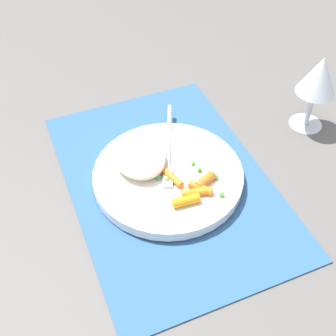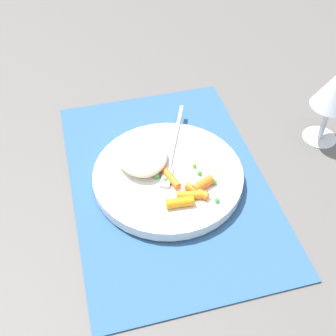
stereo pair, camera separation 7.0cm
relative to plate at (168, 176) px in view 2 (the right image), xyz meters
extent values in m
plane|color=#565451|center=(0.00, 0.00, -0.02)|extent=(2.40, 2.40, 0.00)
cube|color=#2D5684|center=(0.00, 0.00, -0.01)|extent=(0.48, 0.33, 0.01)
cylinder|color=white|center=(0.00, 0.00, 0.00)|extent=(0.25, 0.25, 0.02)
ellipsoid|color=beige|center=(-0.04, -0.04, 0.03)|extent=(0.11, 0.09, 0.03)
cylinder|color=orange|center=(0.02, 0.00, 0.02)|extent=(0.05, 0.02, 0.01)
cylinder|color=orange|center=(0.06, 0.03, 0.02)|extent=(0.04, 0.04, 0.01)
cylinder|color=orange|center=(0.07, 0.00, 0.02)|extent=(0.02, 0.04, 0.02)
cylinder|color=orange|center=(0.06, 0.02, 0.02)|extent=(0.02, 0.05, 0.01)
cylinder|color=orange|center=(0.05, 0.05, 0.02)|extent=(0.03, 0.04, 0.02)
sphere|color=#5B9E3A|center=(0.05, 0.02, 0.01)|extent=(0.01, 0.01, 0.01)
sphere|color=green|center=(0.01, -0.02, 0.01)|extent=(0.01, 0.01, 0.01)
sphere|color=green|center=(0.02, -0.01, 0.01)|extent=(0.01, 0.01, 0.01)
sphere|color=green|center=(0.07, 0.00, 0.01)|extent=(0.01, 0.01, 0.01)
sphere|color=green|center=(0.08, 0.06, 0.01)|extent=(0.01, 0.01, 0.01)
sphere|color=#57A541|center=(0.04, 0.07, 0.01)|extent=(0.01, 0.01, 0.01)
sphere|color=#468C43|center=(0.06, 0.04, 0.01)|extent=(0.01, 0.01, 0.01)
sphere|color=#58B531|center=(0.00, 0.05, 0.01)|extent=(0.01, 0.01, 0.01)
sphere|color=green|center=(0.02, 0.05, 0.01)|extent=(0.01, 0.01, 0.01)
cube|color=silver|center=(0.01, -0.01, 0.01)|extent=(0.05, 0.03, 0.01)
cube|color=silver|center=(-0.08, 0.04, 0.01)|extent=(0.15, 0.07, 0.01)
cylinder|color=silver|center=(-0.04, 0.31, -0.01)|extent=(0.06, 0.06, 0.00)
cylinder|color=silver|center=(-0.04, 0.31, 0.03)|extent=(0.01, 0.01, 0.07)
cone|color=silver|center=(-0.04, 0.31, 0.10)|extent=(0.07, 0.07, 0.07)
camera|label=1|loc=(0.47, -0.19, 0.55)|focal=47.02mm
camera|label=2|loc=(0.49, -0.13, 0.55)|focal=47.02mm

